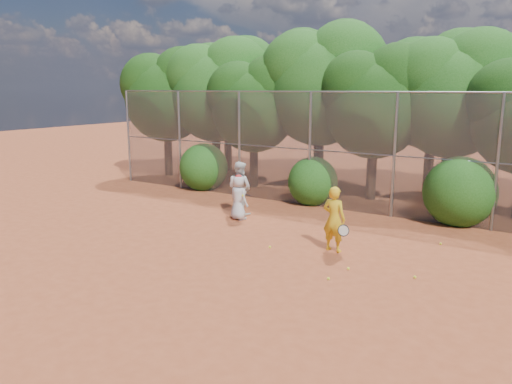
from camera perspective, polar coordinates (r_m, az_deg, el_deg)
The scene contains 22 objects.
ground at distance 12.53m, azimuth -2.33°, elevation -7.43°, with size 80.00×80.00×0.00m, color #964121.
fence_back at distance 17.27m, azimuth 8.79°, elevation 4.78°, with size 20.05×0.09×4.03m.
tree_0 at distance 24.04m, azimuth -10.08°, elevation 11.19°, with size 4.38×3.81×6.00m.
tree_1 at distance 22.82m, azimuth -4.49°, elevation 11.89°, with size 4.64×4.03×6.35m.
tree_2 at distance 20.82m, azimuth -0.08°, elevation 10.34°, with size 3.99×3.47×5.47m.
tree_3 at distance 20.48m, azimuth 7.56°, elevation 12.48°, with size 4.89×4.26×6.70m.
tree_4 at distance 18.98m, azimuth 13.64°, elevation 10.39°, with size 4.19×3.64×5.73m.
tree_5 at distance 19.09m, azimuth 21.73°, elevation 10.77°, with size 4.51×3.92×6.17m.
tree_9 at distance 25.27m, azimuth -3.12°, elevation 12.30°, with size 4.83×4.20×6.62m.
tree_10 at distance 22.90m, azimuth 7.67°, elevation 12.98°, with size 5.15×4.48×7.06m.
tree_11 at distance 20.87m, azimuth 19.90°, elevation 11.24°, with size 4.64×4.03×6.35m.
bush_0 at distance 20.71m, azimuth -6.00°, elevation 3.08°, with size 2.00×2.00×2.00m, color #194B12.
bush_1 at distance 18.07m, azimuth 6.51°, elevation 1.46°, with size 1.80×1.80×1.80m, color #194B12.
bush_2 at distance 16.51m, azimuth 22.29°, elevation 0.36°, with size 2.20×2.20×2.20m, color #194B12.
player_yellow at distance 12.89m, azimuth 8.91°, elevation -3.08°, with size 0.83×0.57×1.70m.
player_teen at distance 15.84m, azimuth -2.00°, elevation -0.60°, with size 0.79×0.63×1.45m.
player_white at distance 16.48m, azimuth -1.89°, elevation 0.46°, with size 0.93×0.79×1.77m.
ball_0 at distance 11.86m, azimuth 10.51°, elevation -8.59°, with size 0.07×0.07×0.07m, color yellow.
ball_1 at distance 14.31m, azimuth 20.35°, elevation -5.56°, with size 0.07×0.07×0.07m, color yellow.
ball_2 at distance 11.20m, azimuth 8.28°, elevation -9.77°, with size 0.07×0.07×0.07m, color yellow.
ball_3 at distance 11.70m, azimuth 17.70°, elevation -9.25°, with size 0.07×0.07×0.07m, color yellow.
ball_4 at distance 13.17m, azimuth 1.60°, elevation -6.30°, with size 0.07×0.07×0.07m, color yellow.
Camera 1 is at (6.80, -9.68, 4.14)m, focal length 35.00 mm.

